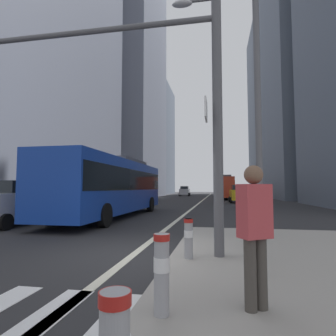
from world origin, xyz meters
TOP-DOWN VIEW (x-y plane):
  - ground_plane at (0.00, 20.00)m, footprint 160.00×160.00m
  - lane_centre_line at (0.00, 30.00)m, footprint 0.20×80.00m
  - office_tower_left_near at (-16.00, 17.27)m, footprint 10.21×23.02m
  - office_tower_left_mid at (-16.00, 42.79)m, footprint 13.84×18.85m
  - office_tower_left_far at (-16.00, 65.18)m, footprint 10.18×21.61m
  - office_tower_right_mid at (17.00, 40.12)m, footprint 13.98×21.89m
  - office_tower_right_far at (17.00, 65.36)m, footprint 12.32×21.24m
  - city_bus_blue_oncoming at (-3.76, 8.13)m, footprint 2.73×12.00m
  - sedan_white_oncoming at (-6.88, 4.38)m, footprint 2.18×4.37m
  - city_bus_red_receding at (2.99, 35.24)m, footprint 2.88×11.41m
  - car_oncoming_mid at (-4.65, 48.63)m, footprint 2.15×4.46m
  - car_receding_near at (4.23, 24.70)m, footprint 2.10×4.31m
  - car_receding_far at (2.97, 58.57)m, footprint 2.07×4.29m
  - traffic_signal_gantry at (-0.13, -0.39)m, footprint 6.52×0.65m
  - street_lamp_post at (3.32, 2.35)m, footprint 5.50×0.32m
  - bollard_left at (1.39, -3.32)m, footprint 0.20×0.20m
  - bollard_right at (1.43, -0.68)m, footprint 0.20×0.20m
  - pedestrian_railing at (2.80, 0.27)m, footprint 0.06×3.69m
  - pedestrian_waiting at (2.50, -2.98)m, footprint 0.45×0.40m

SIDE VIEW (x-z plane):
  - ground_plane at x=0.00m, z-range 0.00..0.00m
  - lane_centre_line at x=0.00m, z-range 0.00..0.01m
  - bollard_right at x=1.43m, z-range 0.20..1.02m
  - bollard_left at x=1.39m, z-range 0.20..1.14m
  - pedestrian_railing at x=2.80m, z-range 0.37..1.35m
  - car_receding_far at x=2.97m, z-range 0.02..1.96m
  - car_receding_near at x=4.23m, z-range 0.02..1.96m
  - sedan_white_oncoming at x=-6.88m, z-range 0.02..1.96m
  - car_oncoming_mid at x=-4.65m, z-range 0.02..1.96m
  - pedestrian_waiting at x=2.50m, z-range 0.25..2.02m
  - city_bus_red_receding at x=2.99m, z-range 0.14..3.54m
  - city_bus_blue_oncoming at x=-3.76m, z-range 0.14..3.54m
  - traffic_signal_gantry at x=-0.13m, z-range 1.13..7.13m
  - street_lamp_post at x=3.32m, z-range 1.28..9.28m
  - office_tower_left_far at x=-16.00m, z-range 0.00..29.85m
  - office_tower_left_near at x=-16.00m, z-range 0.00..38.23m
  - office_tower_right_far at x=17.00m, z-range 0.00..42.90m
  - office_tower_right_mid at x=17.00m, z-range 0.00..46.46m
  - office_tower_left_mid at x=-16.00m, z-range 0.00..54.27m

